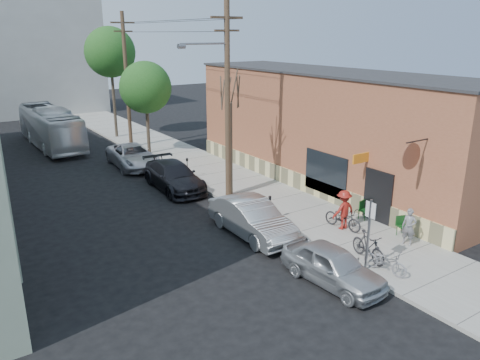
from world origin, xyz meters
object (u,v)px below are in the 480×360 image
utility_pole_near (227,99)px  tree_leafy_mid (146,88)px  patio_chair_b (404,226)px  parked_bike_b (385,261)px  parking_meter_near (270,204)px  patron_grey (409,227)px  cyclist (344,210)px  car_1 (252,218)px  car_3 (133,156)px  bus (50,127)px  car_0 (333,265)px  parking_meter_far (187,165)px  sign_post (369,228)px  car_2 (174,176)px  tree_leafy_far (110,52)px  patio_chair_a (365,210)px  parked_bike_a (368,247)px

utility_pole_near → tree_leafy_mid: bearing=88.0°
patio_chair_b → parked_bike_b: bearing=-132.0°
parking_meter_near → tree_leafy_mid: bearing=88.0°
tree_leafy_mid → parked_bike_b: tree_leafy_mid is taller
parking_meter_near → patio_chair_b: 6.01m
patron_grey → cyclist: (-1.04, 2.71, 0.11)m
car_1 → patio_chair_b: bearing=-36.1°
car_1 → car_3: bearing=91.8°
utility_pole_near → bus: (-4.93, 18.31, -3.87)m
utility_pole_near → car_0: bearing=-99.4°
parking_meter_far → car_1: bearing=-99.3°
cyclist → parking_meter_far: bearing=-76.4°
parking_meter_near → parked_bike_b: parking_meter_near is taller
cyclist → parked_bike_b: cyclist is taller
parking_meter_far → bus: (-4.79, 13.97, 0.55)m
sign_post → utility_pole_near: (0.04, 9.77, 3.58)m
car_1 → car_3: 13.62m
car_2 → car_3: size_ratio=1.00×
sign_post → car_1: bearing=106.6°
parking_meter_near → patio_chair_b: parking_meter_near is taller
patron_grey → car_1: (-4.71, 4.65, -0.13)m
utility_pole_near → cyclist: size_ratio=5.51×
car_2 → tree_leafy_far: bearing=85.4°
parking_meter_far → patio_chair_b: (3.84, -12.89, -0.39)m
patio_chair_a → car_1: bearing=151.3°
patio_chair_b → car_1: (-5.29, 3.99, 0.22)m
patio_chair_a → utility_pole_near: bearing=110.1°
parked_bike_b → sign_post: bearing=119.7°
bus → patio_chair_a: bearing=-71.2°
car_0 → parking_meter_far: bearing=79.8°
parked_bike_a → bus: size_ratio=0.17×
tree_leafy_mid → tree_leafy_far: tree_leafy_far is taller
car_3 → bus: size_ratio=0.48×
parking_meter_far → car_1: size_ratio=0.25×
parking_meter_far → utility_pole_near: (0.14, -4.34, 4.43)m
patio_chair_a → bus: (-8.70, 24.59, 0.95)m
cyclist → parked_bike_b: bearing=68.3°
sign_post → car_0: 1.93m
sign_post → car_2: (-1.55, 12.98, -1.06)m
parking_meter_far → utility_pole_near: size_ratio=0.12×
car_1 → car_3: car_1 is taller
parking_meter_near → patio_chair_a: 4.57m
parked_bike_a → bus: (-5.57, 27.57, 0.82)m
patron_grey → car_3: patron_grey is taller
utility_pole_near → patron_grey: bearing=-71.3°
patron_grey → car_0: patron_grey is taller
car_3 → tree_leafy_mid: bearing=51.1°
parked_bike_a → parked_bike_b: 1.06m
parking_meter_near → parking_meter_far: same height
patio_chair_a → patron_grey: bearing=-113.4°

